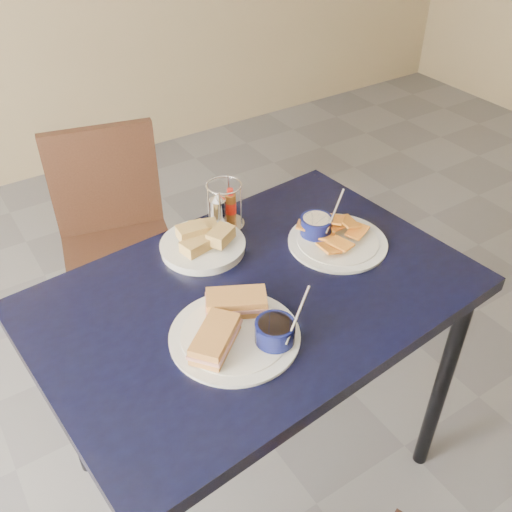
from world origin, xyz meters
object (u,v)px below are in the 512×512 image
plantain_plate (330,235)px  bread_basket (203,243)px  dining_table (255,313)px  sandwich_plate (238,328)px  condiment_caddy (223,208)px  chair_far (109,228)px

plantain_plate → bread_basket: (-0.31, 0.15, 0.00)m
bread_basket → dining_table: bearing=-83.2°
dining_table → bread_basket: size_ratio=4.97×
sandwich_plate → bread_basket: sandwich_plate is taller
dining_table → sandwich_plate: sandwich_plate is taller
dining_table → sandwich_plate: size_ratio=3.59×
dining_table → condiment_caddy: bearing=74.3°
dining_table → plantain_plate: 0.31m
chair_far → sandwich_plate: (-0.02, -0.96, 0.30)m
condiment_caddy → sandwich_plate: bearing=-116.2°
dining_table → plantain_plate: (0.29, 0.06, 0.10)m
bread_basket → condiment_caddy: size_ratio=1.67×
sandwich_plate → chair_far: bearing=88.6°
plantain_plate → condiment_caddy: bearing=132.4°
sandwich_plate → bread_basket: 0.34m
chair_far → condiment_caddy: 0.67m
sandwich_plate → plantain_plate: same height
chair_far → plantain_plate: bearing=-64.2°
chair_far → condiment_caddy: condiment_caddy is taller
chair_far → bread_basket: 0.70m
bread_basket → condiment_caddy: bearing=34.2°
sandwich_plate → condiment_caddy: condiment_caddy is taller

